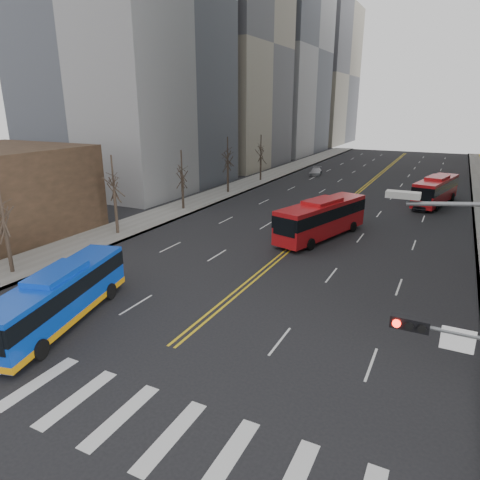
{
  "coord_description": "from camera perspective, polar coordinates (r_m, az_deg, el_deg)",
  "views": [
    {
      "loc": [
        11.56,
        -10.3,
        11.66
      ],
      "look_at": [
        0.17,
        12.44,
        3.57
      ],
      "focal_mm": 32.0,
      "sensor_mm": 36.0,
      "label": 1
    }
  ],
  "objects": [
    {
      "name": "car_dark_mid",
      "position": [
        53.85,
        23.25,
        4.44
      ],
      "size": [
        2.26,
        4.24,
        1.37
      ],
      "primitive_type": "imported",
      "rotation": [
        0.0,
        0.0,
        -0.16
      ],
      "color": "black",
      "rests_on": "ground"
    },
    {
      "name": "red_bus_far",
      "position": [
        57.1,
        24.66,
        6.22
      ],
      "size": [
        4.73,
        11.16,
        3.46
      ],
      "color": "#B41317",
      "rests_on": "ground"
    },
    {
      "name": "office_towers",
      "position": [
        80.57,
        20.17,
        25.42
      ],
      "size": [
        83.0,
        134.0,
        58.0
      ],
      "color": "gray",
      "rests_on": "ground"
    },
    {
      "name": "crosswalk",
      "position": [
        19.39,
        -18.35,
        -20.37
      ],
      "size": [
        26.7,
        4.0,
        0.01
      ],
      "color": "silver",
      "rests_on": "ground"
    },
    {
      "name": "sidewalk_left",
      "position": [
        63.09,
        -0.28,
        7.06
      ],
      "size": [
        5.0,
        130.0,
        0.15
      ],
      "primitive_type": "cube",
      "color": "gray",
      "rests_on": "ground"
    },
    {
      "name": "red_bus_near",
      "position": [
        39.42,
        10.85,
        3.11
      ],
      "size": [
        5.64,
        11.56,
        3.57
      ],
      "color": "#B41317",
      "rests_on": "ground"
    },
    {
      "name": "car_dark_far",
      "position": [
        70.27,
        24.66,
        6.95
      ],
      "size": [
        3.14,
        4.42,
        1.12
      ],
      "primitive_type": "imported",
      "rotation": [
        0.0,
        0.0,
        -0.36
      ],
      "color": "black",
      "rests_on": "ground"
    },
    {
      "name": "ground",
      "position": [
        19.39,
        -18.35,
        -20.39
      ],
      "size": [
        220.0,
        220.0,
        0.0
      ],
      "primitive_type": "plane",
      "color": "black"
    },
    {
      "name": "street_trees",
      "position": [
        49.08,
        3.96,
        9.65
      ],
      "size": [
        35.2,
        47.2,
        7.6
      ],
      "color": "#2F251D",
      "rests_on": "ground"
    },
    {
      "name": "blue_bus",
      "position": [
        25.62,
        -22.93,
        -6.87
      ],
      "size": [
        4.91,
        10.88,
        3.14
      ],
      "color": "#0C39B5",
      "rests_on": "ground"
    },
    {
      "name": "car_white",
      "position": [
        30.64,
        -21.25,
        -4.57
      ],
      "size": [
        2.22,
        4.51,
        1.42
      ],
      "primitive_type": "imported",
      "rotation": [
        0.0,
        0.0,
        -0.17
      ],
      "color": "silver",
      "rests_on": "ground"
    },
    {
      "name": "centerline",
      "position": [
        67.34,
        16.45,
        6.95
      ],
      "size": [
        0.55,
        100.0,
        0.01
      ],
      "color": "gold",
      "rests_on": "ground"
    },
    {
      "name": "car_silver",
      "position": [
        75.66,
        10.07,
        9.0
      ],
      "size": [
        2.55,
        4.65,
        1.28
      ],
      "primitive_type": "imported",
      "rotation": [
        0.0,
        0.0,
        0.18
      ],
      "color": "#ABABB1",
      "rests_on": "ground"
    }
  ]
}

